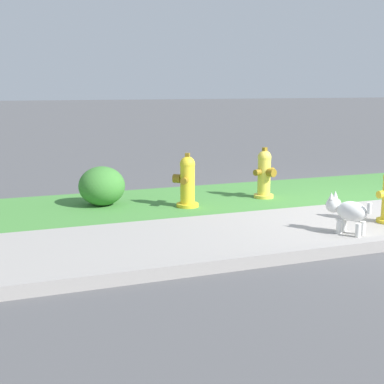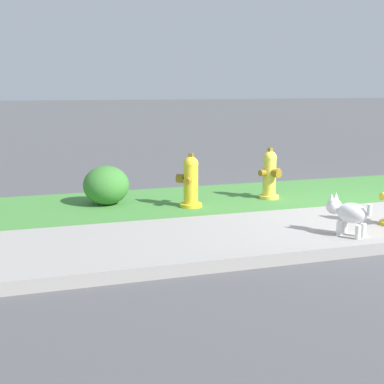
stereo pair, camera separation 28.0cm
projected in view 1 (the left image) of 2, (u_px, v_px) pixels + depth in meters
The scene contains 5 objects.
grass_verge at pixel (317, 190), 8.44m from camera, with size 18.00×1.99×0.01m, color #47893D.
fire_hydrant_across_street at pixel (187, 181), 7.19m from camera, with size 0.35×0.35×0.74m.
fire_hydrant_at_driveway at pixel (264, 174), 7.78m from camera, with size 0.38×0.35×0.74m.
small_white_dog at pixel (348, 211), 5.87m from camera, with size 0.37×0.48×0.46m.
shrub_bush_mid_verge at pixel (102, 186), 7.31m from camera, with size 0.63×0.63×0.54m.
Camera 1 is at (-4.73, -5.17, 1.61)m, focal length 50.00 mm.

